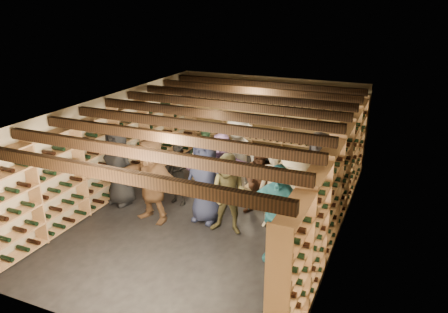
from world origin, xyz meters
TOP-DOWN VIEW (x-y plane):
  - ground at (0.00, 0.00)m, footprint 8.00×8.00m
  - walls at (0.00, 0.00)m, footprint 5.52×8.02m
  - ceiling at (0.00, 0.00)m, footprint 5.50×8.00m
  - ceiling_joists at (0.00, 0.00)m, footprint 5.40×7.12m
  - wine_rack_left at (-2.57, 0.00)m, footprint 0.32×7.50m
  - wine_rack_right at (2.57, 0.00)m, footprint 0.32×7.50m
  - wine_rack_back at (0.00, 3.83)m, footprint 4.70×0.30m
  - crate_stack_left at (-1.09, 1.62)m, footprint 0.51×0.35m
  - crate_stack_right at (0.86, 2.63)m, footprint 0.59×0.51m
  - crate_loose at (0.51, 1.30)m, footprint 0.53×0.37m
  - person_0 at (-2.18, -0.44)m, footprint 0.99×0.75m
  - person_1 at (-0.93, 0.07)m, footprint 0.62×0.46m
  - person_2 at (0.66, -0.69)m, footprint 0.88×0.72m
  - person_3 at (1.94, -0.32)m, footprint 1.26×0.81m
  - person_4 at (1.81, -1.23)m, footprint 1.11×0.50m
  - person_5 at (-1.07, -0.83)m, footprint 1.78×0.91m
  - person_6 at (-0.00, -0.40)m, footprint 0.98×0.69m
  - person_7 at (1.41, -0.12)m, footprint 0.63×0.43m
  - person_8 at (1.01, 0.25)m, footprint 0.82×0.65m
  - person_9 at (0.04, 1.30)m, footprint 1.36×1.00m
  - person_10 at (-0.83, 1.30)m, footprint 0.93×0.44m
  - person_11 at (-0.03, 0.48)m, footprint 1.65×0.98m
  - person_12 at (2.10, 0.76)m, footprint 0.99×0.69m

SIDE VIEW (x-z plane):
  - ground at x=0.00m, z-range 0.00..0.00m
  - crate_loose at x=0.51m, z-range 0.00..0.17m
  - crate_stack_right at x=0.86m, z-range 0.00..0.34m
  - crate_stack_left at x=-1.09m, z-range 0.00..0.68m
  - person_1 at x=-0.93m, z-range 0.00..1.53m
  - person_10 at x=-0.83m, z-range 0.00..1.54m
  - person_8 at x=1.01m, z-range 0.00..1.64m
  - person_2 at x=0.66m, z-range 0.00..1.69m
  - person_7 at x=1.41m, z-range 0.00..1.69m
  - person_11 at x=-0.03m, z-range 0.00..1.70m
  - person_0 at x=-2.18m, z-range 0.00..1.82m
  - person_5 at x=-1.07m, z-range 0.00..1.84m
  - person_3 at x=1.94m, z-range 0.00..1.84m
  - person_4 at x=1.81m, z-range 0.00..1.87m
  - person_9 at x=0.04m, z-range 0.00..1.88m
  - person_6 at x=0.00m, z-range 0.00..1.89m
  - person_12 at x=2.10m, z-range 0.00..1.91m
  - wine_rack_back at x=0.00m, z-range 0.00..2.15m
  - wine_rack_left at x=-2.57m, z-range 0.00..2.15m
  - wine_rack_right at x=2.57m, z-range 0.00..2.15m
  - walls at x=0.00m, z-range 0.00..2.40m
  - ceiling_joists at x=0.00m, z-range 2.17..2.35m
  - ceiling at x=0.00m, z-range 2.40..2.40m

